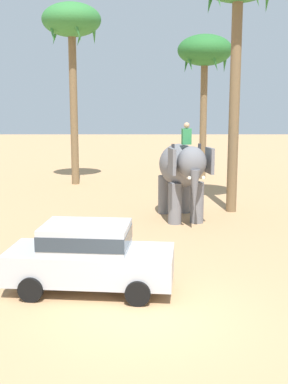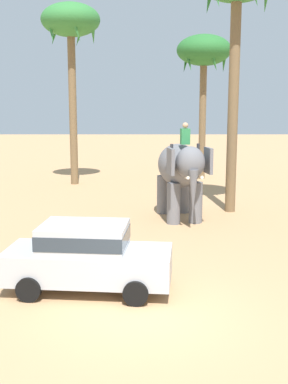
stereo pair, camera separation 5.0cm
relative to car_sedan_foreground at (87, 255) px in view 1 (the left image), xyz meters
name	(u,v)px [view 1 (the left image)]	position (x,y,z in m)	size (l,w,h in m)	color
ground_plane	(146,315)	(1.44, -1.47, -0.93)	(120.00, 120.00, 0.00)	tan
car_sedan_foreground	(87,255)	(0.00, 0.00, 0.00)	(4.24, 2.16, 1.70)	#B7BABF
elephant_with_mahout	(180,170)	(2.87, 7.62, 1.06)	(2.18, 4.00, 3.88)	slate
palm_tree_behind_elephant	(70,27)	(-2.55, 16.22, 7.68)	(3.20, 3.20, 9.88)	brown
palm_tree_left_of_road	(203,55)	(4.92, 18.25, 6.41)	(3.20, 3.20, 8.50)	brown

